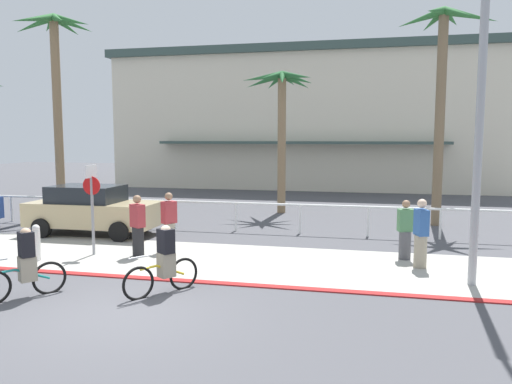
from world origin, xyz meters
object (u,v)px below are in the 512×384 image
Objects in this scene: bollard_0 at (37,242)px; car_tan_1 at (92,210)px; pedestrian_2 at (169,224)px; pedestrian_1 at (138,228)px; streetlight_curb at (483,92)px; palm_tree_1 at (55,64)px; palm_tree_2 at (281,102)px; stop_sign_bike_lane at (92,196)px; palm_tree_3 at (443,71)px; cyclist_yellow_1 at (164,261)px; cyclist_teal_0 at (25,265)px; pedestrian_3 at (421,236)px; pedestrian_0 at (405,232)px.

car_tan_1 reaches higher than bollard_0.
bollard_0 is at bearing -148.08° from pedestrian_2.
streetlight_curb is at bearing -7.52° from pedestrian_1.
palm_tree_1 is 1.36× the size of palm_tree_2.
stop_sign_bike_lane reaches higher than car_tan_1.
palm_tree_2 is 0.77× the size of palm_tree_3.
streetlight_curb is 16.77m from palm_tree_1.
pedestrian_1 is at bearing 124.81° from cyclist_yellow_1.
pedestrian_2 reaches higher than cyclist_teal_0.
streetlight_curb reaches higher than car_tan_1.
cyclist_yellow_1 is (2.70, 0.92, 0.00)m from cyclist_teal_0.
stop_sign_bike_lane is 3.22m from car_tan_1.
bollard_0 is at bearing -82.29° from car_tan_1.
palm_tree_3 is at bearing 88.21° from streetlight_curb.
pedestrian_1 is 0.99m from pedestrian_2.
pedestrian_2 is at bearing -26.43° from car_tan_1.
pedestrian_2 reaches higher than car_tan_1.
palm_tree_1 is 13.55m from cyclist_yellow_1.
pedestrian_3 reaches higher than car_tan_1.
palm_tree_1 is at bearing 120.49° from cyclist_teal_0.
palm_tree_2 is 12.55m from cyclist_yellow_1.
cyclist_teal_0 is (0.64, -3.71, -0.98)m from stop_sign_bike_lane.
bollard_0 is 14.82m from palm_tree_3.
pedestrian_0 is 6.67m from pedestrian_2.
stop_sign_bike_lane is at bearing -58.90° from car_tan_1.
bollard_0 is 0.16× the size of palm_tree_2.
palm_tree_2 is 10.10m from pedestrian_1.
stop_sign_bike_lane is at bearing 140.14° from cyclist_yellow_1.
pedestrian_0 is (-1.57, -5.78, -4.98)m from palm_tree_3.
palm_tree_1 reaches higher than streetlight_curb.
palm_tree_2 is at bearing 87.76° from cyclist_yellow_1.
pedestrian_0 is (8.56, 1.37, -0.92)m from stop_sign_bike_lane.
pedestrian_0 is at bearing 119.20° from streetlight_curb.
palm_tree_3 is 8.33m from pedestrian_3.
palm_tree_3 is 4.65× the size of pedestrian_1.
streetlight_curb is 4.32× the size of pedestrian_2.
bollard_0 is at bearing -166.46° from pedestrian_0.
palm_tree_2 is 9.26m from car_tan_1.
pedestrian_2 is (1.27, 4.63, 0.11)m from cyclist_teal_0.
stop_sign_bike_lane is at bearing 40.79° from bollard_0.
stop_sign_bike_lane is 2.56× the size of bollard_0.
streetlight_curb is at bearing -5.69° from stop_sign_bike_lane.
streetlight_curb is 4.57× the size of pedestrian_0.
bollard_0 is 0.13× the size of streetlight_curb.
palm_tree_1 reaches higher than pedestrian_0.
cyclist_teal_0 is 0.86× the size of pedestrian_2.
palm_tree_1 is 16.10m from pedestrian_3.
streetlight_curb is 4.33× the size of pedestrian_1.
palm_tree_1 is 10.39m from pedestrian_2.
streetlight_curb is 11.75m from palm_tree_2.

